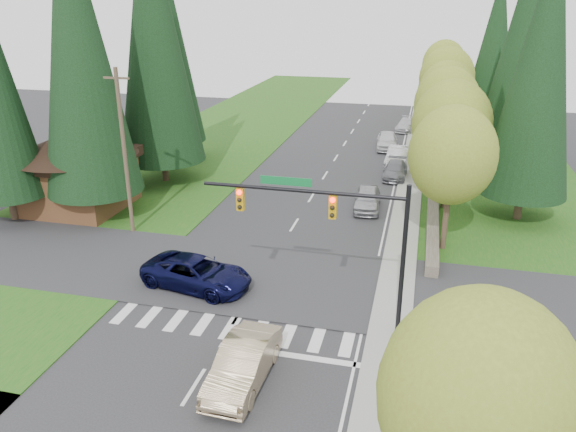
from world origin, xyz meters
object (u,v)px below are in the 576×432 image
at_px(parked_car_c, 398,157).
at_px(parked_car_a, 367,199).
at_px(suv_navy, 197,273).
at_px(parked_car_d, 387,140).
at_px(parked_car_b, 395,170).
at_px(sedan_champagne, 243,364).
at_px(parked_car_e, 406,125).

bearing_deg(parked_car_c, parked_car_a, -92.78).
distance_m(suv_navy, parked_car_d, 30.89).
bearing_deg(parked_car_c, parked_car_b, -85.65).
height_order(sedan_champagne, parked_car_a, sedan_champagne).
bearing_deg(sedan_champagne, parked_car_a, 84.86).
xyz_separation_m(sedan_champagne, parked_car_d, (2.48, 36.64, 0.01)).
xyz_separation_m(sedan_champagne, suv_navy, (-4.57, 6.56, -0.02)).
distance_m(sedan_champagne, parked_car_e, 45.14).
bearing_deg(parked_car_d, parked_car_c, -80.80).
height_order(parked_car_c, parked_car_e, parked_car_c).
height_order(suv_navy, parked_car_c, parked_car_c).
xyz_separation_m(parked_car_d, parked_car_e, (1.40, 8.33, -0.17)).
height_order(parked_car_c, parked_car_d, parked_car_c).
height_order(parked_car_b, parked_car_d, parked_car_d).
bearing_deg(parked_car_b, parked_car_a, -99.40).
relative_size(suv_navy, parked_car_b, 1.28).
relative_size(suv_navy, parked_car_c, 1.13).
relative_size(suv_navy, parked_car_e, 1.26).
relative_size(parked_car_a, parked_car_e, 0.98).
bearing_deg(parked_car_e, parked_car_b, -83.87).
bearing_deg(parked_car_d, parked_car_b, -85.90).
relative_size(sedan_champagne, parked_car_b, 1.11).
xyz_separation_m(parked_car_c, parked_car_e, (0.00, 14.03, -0.17)).
bearing_deg(sedan_champagne, parked_car_b, 83.98).
height_order(parked_car_b, parked_car_c, parked_car_c).
bearing_deg(parked_car_d, suv_navy, -107.79).
bearing_deg(suv_navy, parked_car_d, -2.12).
relative_size(parked_car_a, parked_car_d, 0.91).
distance_m(parked_car_a, parked_car_c, 11.27).
distance_m(sedan_champagne, suv_navy, 7.99).
distance_m(sedan_champagne, parked_car_b, 27.75).
xyz_separation_m(sedan_champagne, parked_car_b, (3.88, 27.48, -0.17)).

